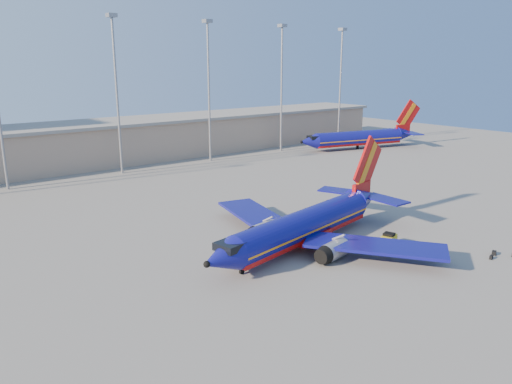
# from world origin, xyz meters

# --- Properties ---
(ground) EXTENTS (220.00, 220.00, 0.00)m
(ground) POSITION_xyz_m (0.00, 0.00, 0.00)
(ground) COLOR slate
(ground) RESTS_ON ground
(terminal_building) EXTENTS (122.00, 16.00, 8.50)m
(terminal_building) POSITION_xyz_m (10.00, 58.00, 4.32)
(terminal_building) COLOR gray
(terminal_building) RESTS_ON ground
(light_mast_row) EXTENTS (101.60, 1.60, 28.65)m
(light_mast_row) POSITION_xyz_m (5.00, 46.00, 17.55)
(light_mast_row) COLOR gray
(light_mast_row) RESTS_ON ground
(aircraft_main) EXTENTS (32.52, 31.01, 11.09)m
(aircraft_main) POSITION_xyz_m (-4.65, -3.43, 2.37)
(aircraft_main) COLOR navy
(aircraft_main) RESTS_ON ground
(aircraft_second) EXTENTS (33.13, 16.05, 11.47)m
(aircraft_second) POSITION_xyz_m (52.05, 35.98, 2.63)
(aircraft_second) COLOR navy
(aircraft_second) RESTS_ON ground
(baggage_tug) EXTENTS (2.50, 1.91, 1.59)m
(baggage_tug) POSITION_xyz_m (2.12, -9.68, 0.83)
(baggage_tug) COLOR gold
(baggage_tug) RESTS_ON ground
(luggage_pile) EXTENTS (3.15, 2.29, 0.48)m
(luggage_pile) POSITION_xyz_m (9.21, -19.35, 0.21)
(luggage_pile) COLOR black
(luggage_pile) RESTS_ON ground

